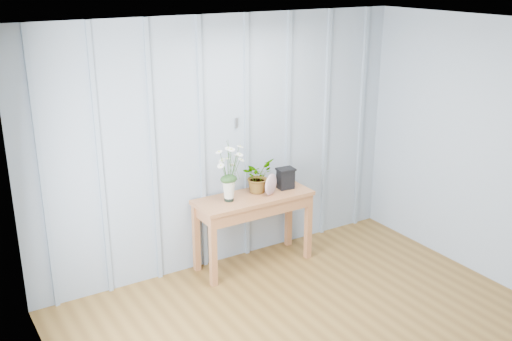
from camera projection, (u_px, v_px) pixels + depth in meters
room_shell at (306, 94)px, 4.57m from camera, size 4.00×4.50×2.50m
sideboard at (253, 206)px, 5.98m from camera, size 1.20×0.45×0.75m
daisy_vase at (228, 165)px, 5.70m from camera, size 0.41×0.31×0.58m
spider_plant at (258, 176)px, 5.99m from camera, size 0.39×0.37×0.34m
felt_disc_vessel at (271, 184)px, 5.93m from camera, size 0.22×0.16×0.22m
carved_box at (286, 178)px, 6.10m from camera, size 0.19×0.15×0.22m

